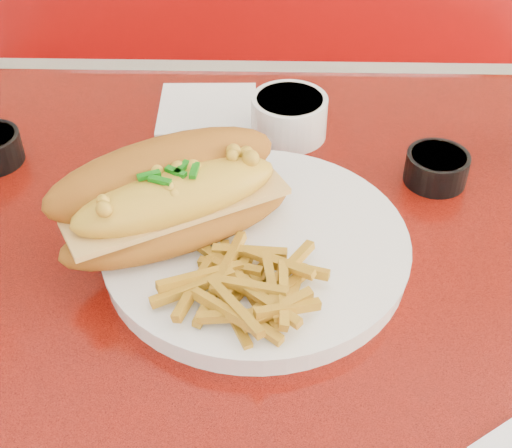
{
  "coord_description": "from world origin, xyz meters",
  "views": [
    {
      "loc": [
        0.01,
        -0.47,
        1.24
      ],
      "look_at": [
        -0.0,
        0.03,
        0.81
      ],
      "focal_mm": 50.0,
      "sensor_mm": 36.0,
      "label": 1
    }
  ],
  "objects_px": {
    "booth_bench_far": "(265,174)",
    "fork": "(299,271)",
    "diner_table": "(256,382)",
    "dinner_plate": "(256,247)",
    "mac_hoagie": "(172,197)",
    "sauce_cup_right": "(437,167)",
    "gravy_ramekin": "(289,115)"
  },
  "relations": [
    {
      "from": "booth_bench_far",
      "to": "fork",
      "type": "bearing_deg",
      "value": -87.34
    },
    {
      "from": "booth_bench_far",
      "to": "sauce_cup_right",
      "type": "relative_size",
      "value": 16.15
    },
    {
      "from": "dinner_plate",
      "to": "fork",
      "type": "distance_m",
      "value": 0.06
    },
    {
      "from": "diner_table",
      "to": "booth_bench_far",
      "type": "xyz_separation_m",
      "value": [
        0.0,
        0.81,
        -0.32
      ]
    },
    {
      "from": "booth_bench_far",
      "to": "mac_hoagie",
      "type": "height_order",
      "value": "booth_bench_far"
    },
    {
      "from": "diner_table",
      "to": "mac_hoagie",
      "type": "bearing_deg",
      "value": 154.37
    },
    {
      "from": "diner_table",
      "to": "dinner_plate",
      "type": "relative_size",
      "value": 3.99
    },
    {
      "from": "diner_table",
      "to": "mac_hoagie",
      "type": "distance_m",
      "value": 0.24
    },
    {
      "from": "diner_table",
      "to": "sauce_cup_right",
      "type": "distance_m",
      "value": 0.3
    },
    {
      "from": "booth_bench_far",
      "to": "dinner_plate",
      "type": "bearing_deg",
      "value": -90.07
    },
    {
      "from": "sauce_cup_right",
      "to": "mac_hoagie",
      "type": "bearing_deg",
      "value": -156.91
    },
    {
      "from": "dinner_plate",
      "to": "gravy_ramekin",
      "type": "xyz_separation_m",
      "value": [
        0.03,
        0.21,
        0.01
      ]
    },
    {
      "from": "booth_bench_far",
      "to": "gravy_ramekin",
      "type": "relative_size",
      "value": 10.38
    },
    {
      "from": "mac_hoagie",
      "to": "gravy_ramekin",
      "type": "xyz_separation_m",
      "value": [
        0.11,
        0.2,
        -0.04
      ]
    },
    {
      "from": "diner_table",
      "to": "gravy_ramekin",
      "type": "bearing_deg",
      "value": 82.24
    },
    {
      "from": "sauce_cup_right",
      "to": "dinner_plate",
      "type": "bearing_deg",
      "value": -147.0
    },
    {
      "from": "diner_table",
      "to": "fork",
      "type": "xyz_separation_m",
      "value": [
        0.04,
        -0.01,
        0.18
      ]
    },
    {
      "from": "booth_bench_far",
      "to": "fork",
      "type": "xyz_separation_m",
      "value": [
        0.04,
        -0.82,
        0.5
      ]
    },
    {
      "from": "dinner_plate",
      "to": "mac_hoagie",
      "type": "bearing_deg",
      "value": 172.83
    },
    {
      "from": "diner_table",
      "to": "dinner_plate",
      "type": "distance_m",
      "value": 0.18
    },
    {
      "from": "dinner_plate",
      "to": "gravy_ramekin",
      "type": "distance_m",
      "value": 0.21
    },
    {
      "from": "mac_hoagie",
      "to": "sauce_cup_right",
      "type": "xyz_separation_m",
      "value": [
        0.27,
        0.11,
        -0.04
      ]
    },
    {
      "from": "mac_hoagie",
      "to": "gravy_ramekin",
      "type": "relative_size",
      "value": 2.17
    },
    {
      "from": "fork",
      "to": "gravy_ramekin",
      "type": "distance_m",
      "value": 0.25
    },
    {
      "from": "diner_table",
      "to": "booth_bench_far",
      "type": "distance_m",
      "value": 0.87
    },
    {
      "from": "sauce_cup_right",
      "to": "gravy_ramekin",
      "type": "bearing_deg",
      "value": 151.22
    },
    {
      "from": "gravy_ramekin",
      "to": "sauce_cup_right",
      "type": "xyz_separation_m",
      "value": [
        0.16,
        -0.09,
        -0.01
      ]
    },
    {
      "from": "booth_bench_far",
      "to": "sauce_cup_right",
      "type": "height_order",
      "value": "booth_bench_far"
    },
    {
      "from": "mac_hoagie",
      "to": "fork",
      "type": "xyz_separation_m",
      "value": [
        0.12,
        -0.05,
        -0.04
      ]
    },
    {
      "from": "mac_hoagie",
      "to": "fork",
      "type": "bearing_deg",
      "value": -52.38
    },
    {
      "from": "fork",
      "to": "sauce_cup_right",
      "type": "relative_size",
      "value": 1.71
    },
    {
      "from": "diner_table",
      "to": "booth_bench_far",
      "type": "height_order",
      "value": "booth_bench_far"
    }
  ]
}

